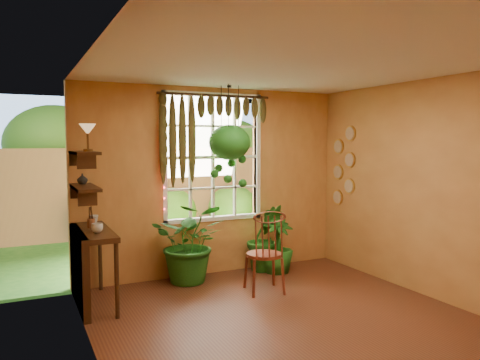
% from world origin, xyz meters
% --- Properties ---
extents(floor, '(4.50, 4.50, 0.00)m').
position_xyz_m(floor, '(0.00, 0.00, 0.00)').
color(floor, '#592B19').
rests_on(floor, ground).
extents(ceiling, '(4.50, 4.50, 0.00)m').
position_xyz_m(ceiling, '(0.00, 0.00, 2.70)').
color(ceiling, silver).
rests_on(ceiling, wall_back).
extents(wall_back, '(4.00, 0.00, 4.00)m').
position_xyz_m(wall_back, '(0.00, 2.25, 1.35)').
color(wall_back, '#CA8D45').
rests_on(wall_back, floor).
extents(wall_left, '(0.00, 4.50, 4.50)m').
position_xyz_m(wall_left, '(-2.00, 0.00, 1.35)').
color(wall_left, '#CA8D45').
rests_on(wall_left, floor).
extents(wall_right, '(0.00, 4.50, 4.50)m').
position_xyz_m(wall_right, '(2.00, 0.00, 1.35)').
color(wall_right, '#CA8D45').
rests_on(wall_right, floor).
extents(window, '(1.52, 0.10, 1.86)m').
position_xyz_m(window, '(0.00, 2.28, 1.70)').
color(window, white).
rests_on(window, wall_back).
extents(valance_vine, '(1.70, 0.12, 1.10)m').
position_xyz_m(valance_vine, '(-0.08, 2.16, 2.28)').
color(valance_vine, '#3A2410').
rests_on(valance_vine, window).
extents(string_lights, '(0.03, 0.03, 1.54)m').
position_xyz_m(string_lights, '(-0.76, 2.19, 1.75)').
color(string_lights, '#FF2633').
rests_on(string_lights, window).
extents(wall_plates, '(0.04, 0.32, 1.10)m').
position_xyz_m(wall_plates, '(1.98, 1.79, 1.55)').
color(wall_plates, beige).
rests_on(wall_plates, wall_right).
extents(counter_ledge, '(0.40, 1.20, 0.90)m').
position_xyz_m(counter_ledge, '(-1.91, 1.60, 0.55)').
color(counter_ledge, '#3A2410').
rests_on(counter_ledge, floor).
extents(shelf_lower, '(0.25, 0.90, 0.04)m').
position_xyz_m(shelf_lower, '(-1.88, 1.60, 1.40)').
color(shelf_lower, '#3A2410').
rests_on(shelf_lower, wall_left).
extents(shelf_upper, '(0.25, 0.90, 0.04)m').
position_xyz_m(shelf_upper, '(-1.88, 1.60, 1.80)').
color(shelf_upper, '#3A2410').
rests_on(shelf_upper, wall_left).
extents(backyard, '(14.00, 10.00, 12.00)m').
position_xyz_m(backyard, '(0.24, 6.87, 1.28)').
color(backyard, '#1A4F16').
rests_on(backyard, ground).
extents(windsor_chair, '(0.54, 0.56, 1.23)m').
position_xyz_m(windsor_chair, '(0.24, 1.13, 0.35)').
color(windsor_chair, maroon).
rests_on(windsor_chair, floor).
extents(potted_plant_left, '(1.27, 1.20, 1.11)m').
position_xyz_m(potted_plant_left, '(-0.46, 1.95, 0.56)').
color(potted_plant_left, '#174A13').
rests_on(potted_plant_left, floor).
extents(potted_plant_mid, '(0.63, 0.55, 1.00)m').
position_xyz_m(potted_plant_mid, '(0.73, 2.01, 0.50)').
color(potted_plant_mid, '#174A13').
rests_on(potted_plant_mid, floor).
extents(potted_plant_right, '(0.56, 0.56, 0.84)m').
position_xyz_m(potted_plant_right, '(0.84, 1.85, 0.42)').
color(potted_plant_right, '#174A13').
rests_on(potted_plant_right, floor).
extents(hanging_basket, '(0.57, 0.57, 1.42)m').
position_xyz_m(hanging_basket, '(0.08, 1.88, 1.86)').
color(hanging_basket, black).
rests_on(hanging_basket, ceiling).
extents(cup_a, '(0.18, 0.18, 0.11)m').
position_xyz_m(cup_a, '(-1.78, 1.41, 0.95)').
color(cup_a, silver).
rests_on(cup_a, counter_ledge).
extents(cup_b, '(0.14, 0.14, 0.10)m').
position_xyz_m(cup_b, '(-1.72, 2.05, 0.95)').
color(cup_b, beige).
rests_on(cup_b, counter_ledge).
extents(brush_jar, '(0.09, 0.09, 0.33)m').
position_xyz_m(brush_jar, '(-1.80, 1.74, 1.03)').
color(brush_jar, brown).
rests_on(brush_jar, counter_ledge).
extents(shelf_vase, '(0.14, 0.14, 0.13)m').
position_xyz_m(shelf_vase, '(-1.87, 1.85, 1.48)').
color(shelf_vase, '#B2AD99').
rests_on(shelf_vase, shelf_lower).
extents(tiffany_lamp, '(0.18, 0.18, 0.31)m').
position_xyz_m(tiffany_lamp, '(-1.86, 1.38, 2.04)').
color(tiffany_lamp, '#573619').
rests_on(tiffany_lamp, shelf_upper).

